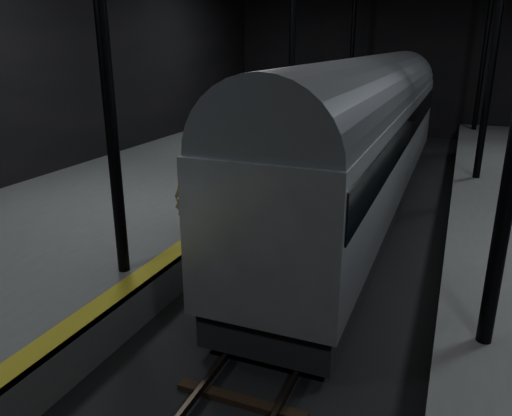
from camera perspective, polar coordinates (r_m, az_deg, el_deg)
The scene contains 6 objects.
ground at distance 14.19m, azimuth 8.12°, elevation -6.69°, with size 44.00×44.00×0.00m, color black.
platform_left at distance 17.21m, azimuth -16.73°, elevation -0.94°, with size 9.00×43.80×1.00m, color #52524F.
tactile_strip at distance 14.84m, azimuth -3.94°, elevation -1.20°, with size 0.50×43.80×0.01m, color olive.
track at distance 14.17m, azimuth 8.13°, elevation -6.44°, with size 2.40×43.00×0.24m.
train at distance 17.89m, azimuth 12.50°, elevation 8.51°, with size 3.04×20.31×5.43m.
woman at distance 13.92m, azimuth -7.93°, elevation 1.35°, with size 0.68×0.45×1.86m, color tan.
Camera 1 is at (2.95, -12.53, 5.99)m, focal length 35.00 mm.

